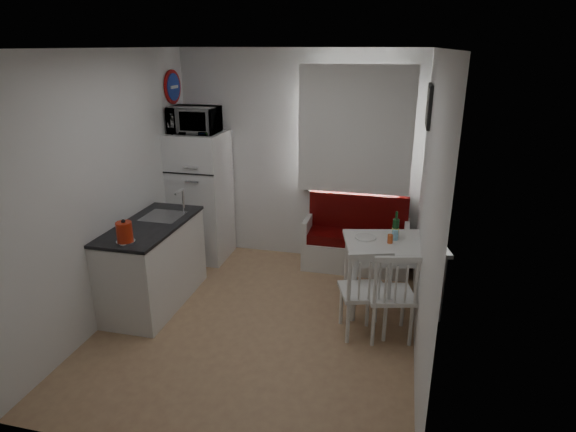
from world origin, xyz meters
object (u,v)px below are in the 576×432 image
at_px(bench, 356,245).
at_px(dining_table, 394,249).
at_px(kettle, 125,232).
at_px(chair_left, 363,284).
at_px(microwave, 194,120).
at_px(kitchen_counter, 154,263).
at_px(fridge, 201,197).
at_px(chair_right, 391,287).
at_px(wine_bottle, 396,225).

relative_size(bench, dining_table, 1.13).
height_order(bench, kettle, kettle).
xyz_separation_m(chair_left, microwave, (-2.19, 1.36, 1.22)).
bearing_deg(bench, dining_table, -61.57).
height_order(kitchen_counter, fridge, fridge).
relative_size(bench, fridge, 0.78).
bearing_deg(bench, chair_right, -73.01).
bearing_deg(dining_table, fridge, 149.71).
height_order(bench, dining_table, bench).
distance_m(dining_table, microwave, 2.77).
distance_m(kitchen_counter, dining_table, 2.51).
xyz_separation_m(chair_left, wine_bottle, (0.24, 0.76, 0.32)).
distance_m(dining_table, chair_right, 0.67).
relative_size(bench, wine_bottle, 4.41).
xyz_separation_m(chair_left, chair_right, (0.24, 0.00, -0.00)).
xyz_separation_m(kitchen_counter, fridge, (0.02, 1.24, 0.36)).
relative_size(kitchen_counter, chair_left, 2.47).
relative_size(bench, microwave, 2.24).
xyz_separation_m(chair_right, microwave, (-2.43, 1.36, 1.23)).
distance_m(bench, dining_table, 1.04).
distance_m(dining_table, fridge, 2.55).
bearing_deg(dining_table, wine_bottle, 76.85).
height_order(bench, wine_bottle, wine_bottle).
distance_m(chair_left, wine_bottle, 0.86).
relative_size(chair_left, microwave, 0.94).
distance_m(kitchen_counter, kettle, 0.78).
height_order(bench, fridge, fridge).
bearing_deg(chair_right, chair_left, 166.25).
bearing_deg(kettle, kitchen_counter, 95.28).
height_order(chair_right, fridge, fridge).
distance_m(fridge, wine_bottle, 2.52).
bearing_deg(wine_bottle, kitchen_counter, -166.35).
bearing_deg(wine_bottle, chair_left, -107.76).
xyz_separation_m(kitchen_counter, wine_bottle, (2.45, 0.59, 0.43)).
bearing_deg(wine_bottle, bench, 121.50).
bearing_deg(dining_table, microwave, 150.79).
height_order(chair_left, kettle, kettle).
distance_m(kitchen_counter, bench, 2.41).
distance_m(kitchen_counter, wine_bottle, 2.56).
bearing_deg(wine_bottle, fridge, 165.04).
distance_m(kettle, wine_bottle, 2.66).
height_order(bench, chair_left, chair_left).
relative_size(bench, chair_left, 2.37).
height_order(chair_left, fridge, fridge).
relative_size(chair_right, kettle, 2.21).
height_order(dining_table, chair_right, chair_right).
distance_m(chair_left, microwave, 2.85).
bearing_deg(chair_right, microwave, 136.79).
bearing_deg(kitchen_counter, chair_left, -4.39).
height_order(chair_right, kettle, kettle).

